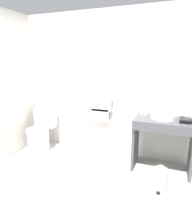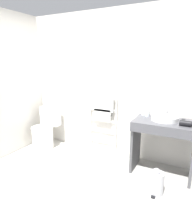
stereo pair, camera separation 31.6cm
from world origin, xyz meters
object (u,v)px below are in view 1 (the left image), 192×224
object	(u,v)px
toilet	(40,134)
cup_near_edge	(146,112)
sink_basin	(164,116)
trash_bin	(160,179)
towel_radiator	(100,112)
hair_dryer	(186,120)
cup_near_wall	(142,111)

from	to	relation	value
toilet	cup_near_edge	xyz separation A→B (m)	(1.94, 0.17, 0.57)
sink_basin	trash_bin	world-z (taller)	sink_basin
cup_near_edge	towel_radiator	bearing A→B (deg)	170.41
toilet	trash_bin	world-z (taller)	toilet
sink_basin	hair_dryer	distance (m)	0.33
sink_basin	trash_bin	distance (m)	0.91
cup_near_wall	sink_basin	bearing A→B (deg)	-21.55
cup_near_wall	hair_dryer	size ratio (longest dim) A/B	0.47
sink_basin	trash_bin	bearing A→B (deg)	-86.11
towel_radiator	trash_bin	xyz separation A→B (m)	(1.14, -0.79, -0.61)
towel_radiator	sink_basin	size ratio (longest dim) A/B	2.78
sink_basin	cup_near_edge	size ratio (longest dim) A/B	3.93
sink_basin	cup_near_edge	distance (m)	0.29
sink_basin	cup_near_wall	bearing A→B (deg)	158.45
towel_radiator	hair_dryer	distance (m)	1.46
toilet	towel_radiator	xyz separation A→B (m)	(1.11, 0.31, 0.45)
towel_radiator	sink_basin	xyz separation A→B (m)	(1.11, -0.22, 0.11)
towel_radiator	trash_bin	bearing A→B (deg)	-34.59
trash_bin	hair_dryer	bearing A→B (deg)	58.21
cup_near_wall	trash_bin	world-z (taller)	cup_near_wall
cup_near_edge	trash_bin	xyz separation A→B (m)	(0.31, -0.65, -0.73)
sink_basin	hair_dryer	world-z (taller)	hair_dryer
towel_radiator	cup_near_wall	bearing A→B (deg)	-6.57
sink_basin	cup_near_edge	xyz separation A→B (m)	(-0.27, 0.08, 0.01)
toilet	hair_dryer	distance (m)	2.58
toilet	sink_basin	distance (m)	2.29
towel_radiator	toilet	bearing A→B (deg)	-164.20
trash_bin	sink_basin	bearing A→B (deg)	93.89
sink_basin	trash_bin	xyz separation A→B (m)	(0.04, -0.56, -0.71)
toilet	cup_near_wall	distance (m)	1.97
hair_dryer	sink_basin	bearing A→B (deg)	154.90
towel_radiator	sink_basin	world-z (taller)	towel_radiator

